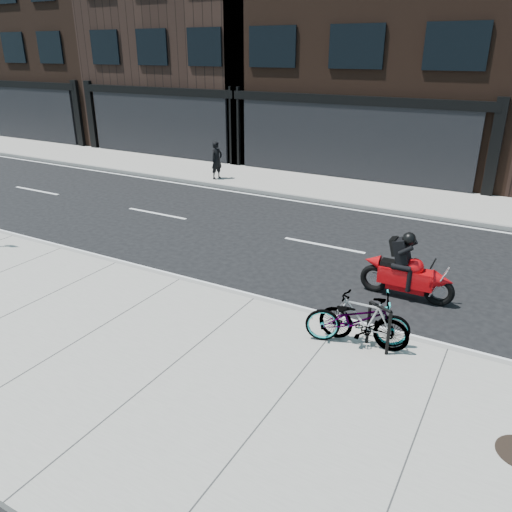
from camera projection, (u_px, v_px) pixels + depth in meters
The scene contains 10 objects.
ground at pixel (293, 271), 12.39m from camera, with size 120.00×120.00×0.00m, color black.
sidewalk_near at pixel (165, 374), 8.34m from camera, with size 60.00×6.00×0.13m, color gray.
sidewalk_far at pixel (382, 195), 18.61m from camera, with size 60.00×3.50×0.13m, color gray.
building_west at pixel (79, 21), 31.44m from camera, with size 10.00×10.00×13.50m, color black.
building_midwest at pixel (211, 32), 27.20m from camera, with size 10.00×10.00×12.00m, color black.
bike_rack at pixel (379, 323), 8.75m from camera, with size 0.48×0.25×0.87m.
bicycle_front at pixel (358, 319), 8.93m from camera, with size 0.65×1.87×0.98m, color gray.
bicycle_rear at pixel (363, 320), 8.88m from camera, with size 0.47×1.65×0.99m, color gray.
motorcycle at pixel (411, 273), 10.78m from camera, with size 2.05×0.44×1.53m.
pedestrian at pixel (217, 160), 20.44m from camera, with size 0.56×0.37×1.53m, color black.
Camera 1 is at (4.73, -10.31, 5.08)m, focal length 35.00 mm.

